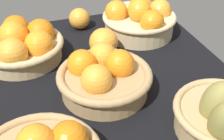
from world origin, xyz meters
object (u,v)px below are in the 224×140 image
at_px(basket_center, 103,76).
at_px(loose_orange_back_gap, 79,19).
at_px(loose_orange_front_gap, 103,42).
at_px(basket_far_left, 140,19).
at_px(basket_near_left, 23,45).

bearing_deg(basket_center, loose_orange_back_gap, 175.74).
xyz_separation_m(basket_center, loose_orange_back_gap, (-0.34, 0.03, -0.01)).
height_order(basket_center, loose_orange_front_gap, basket_center).
distance_m(basket_far_left, basket_near_left, 0.37).
relative_size(basket_center, loose_orange_front_gap, 2.78).
bearing_deg(loose_orange_front_gap, basket_near_left, -103.15).
bearing_deg(loose_orange_front_gap, loose_orange_back_gap, -172.47).
distance_m(basket_far_left, loose_orange_back_gap, 0.20).
relative_size(basket_near_left, loose_orange_back_gap, 3.43).
distance_m(basket_center, loose_orange_front_gap, 0.17).
distance_m(basket_far_left, loose_orange_front_gap, 0.17).
distance_m(basket_center, basket_near_left, 0.27).
relative_size(basket_far_left, loose_orange_front_gap, 2.82).
distance_m(basket_far_left, basket_center, 0.31).
bearing_deg(loose_orange_front_gap, basket_far_left, 120.47).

